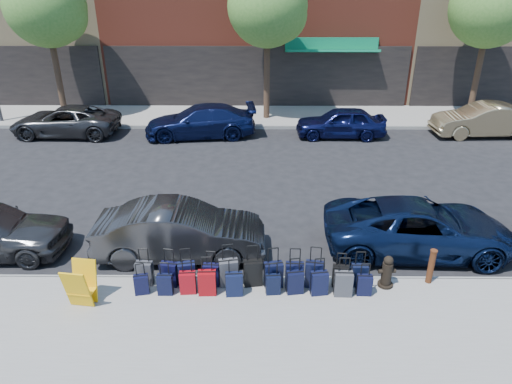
{
  "coord_description": "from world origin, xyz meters",
  "views": [
    {
      "loc": [
        0.14,
        -13.64,
        6.75
      ],
      "look_at": [
        0.05,
        -1.5,
        1.03
      ],
      "focal_mm": 32.0,
      "sensor_mm": 36.0,
      "label": 1
    }
  ],
  "objects_px": {
    "suitcase_front_5": "(253,273)",
    "car_near_1": "(180,232)",
    "tree_left": "(49,9)",
    "bollard": "(431,266)",
    "tree_right": "(494,9)",
    "fire_hydrant": "(387,272)",
    "car_far_3": "(484,120)",
    "car_far_1": "(200,121)",
    "car_near_2": "(419,227)",
    "car_far_0": "(65,121)",
    "display_rack": "(81,285)",
    "tree_center": "(270,9)",
    "car_far_2": "(341,122)"
  },
  "relations": [
    {
      "from": "tree_center",
      "to": "fire_hydrant",
      "type": "xyz_separation_m",
      "value": [
        2.48,
        -14.3,
        -4.89
      ]
    },
    {
      "from": "fire_hydrant",
      "to": "car_near_1",
      "type": "distance_m",
      "value": 5.27
    },
    {
      "from": "display_rack",
      "to": "tree_right",
      "type": "bearing_deg",
      "value": 52.87
    },
    {
      "from": "car_near_2",
      "to": "car_far_1",
      "type": "distance_m",
      "value": 12.01
    },
    {
      "from": "fire_hydrant",
      "to": "car_far_1",
      "type": "relative_size",
      "value": 0.16
    },
    {
      "from": "car_near_2",
      "to": "car_far_0",
      "type": "height_order",
      "value": "car_near_2"
    },
    {
      "from": "tree_right",
      "to": "car_far_3",
      "type": "relative_size",
      "value": 1.58
    },
    {
      "from": "fire_hydrant",
      "to": "car_near_2",
      "type": "height_order",
      "value": "car_near_2"
    },
    {
      "from": "car_far_0",
      "to": "car_far_1",
      "type": "relative_size",
      "value": 0.97
    },
    {
      "from": "tree_left",
      "to": "car_far_2",
      "type": "height_order",
      "value": "tree_left"
    },
    {
      "from": "tree_right",
      "to": "fire_hydrant",
      "type": "relative_size",
      "value": 9.0
    },
    {
      "from": "tree_left",
      "to": "car_far_3",
      "type": "relative_size",
      "value": 1.58
    },
    {
      "from": "suitcase_front_5",
      "to": "car_near_1",
      "type": "bearing_deg",
      "value": 134.36
    },
    {
      "from": "car_far_3",
      "to": "bollard",
      "type": "bearing_deg",
      "value": -30.6
    },
    {
      "from": "tree_left",
      "to": "display_rack",
      "type": "height_order",
      "value": "tree_left"
    },
    {
      "from": "tree_right",
      "to": "suitcase_front_5",
      "type": "bearing_deg",
      "value": -127.97
    },
    {
      "from": "car_far_1",
      "to": "car_far_0",
      "type": "bearing_deg",
      "value": -97.89
    },
    {
      "from": "tree_center",
      "to": "bollard",
      "type": "distance_m",
      "value": 15.36
    },
    {
      "from": "tree_center",
      "to": "car_far_2",
      "type": "distance_m",
      "value": 6.34
    },
    {
      "from": "tree_center",
      "to": "car_far_3",
      "type": "distance_m",
      "value": 11.23
    },
    {
      "from": "suitcase_front_5",
      "to": "car_far_0",
      "type": "xyz_separation_m",
      "value": [
        -8.92,
        11.72,
        0.21
      ]
    },
    {
      "from": "tree_left",
      "to": "car_far_0",
      "type": "xyz_separation_m",
      "value": [
        0.93,
        -2.56,
        -4.73
      ]
    },
    {
      "from": "tree_center",
      "to": "car_near_1",
      "type": "xyz_separation_m",
      "value": [
        -2.56,
        -12.81,
        -4.68
      ]
    },
    {
      "from": "fire_hydrant",
      "to": "car_far_3",
      "type": "distance_m",
      "value": 13.93
    },
    {
      "from": "tree_center",
      "to": "car_near_2",
      "type": "xyz_separation_m",
      "value": [
        3.78,
        -12.47,
        -4.71
      ]
    },
    {
      "from": "tree_center",
      "to": "display_rack",
      "type": "height_order",
      "value": "tree_center"
    },
    {
      "from": "tree_right",
      "to": "car_far_0",
      "type": "relative_size",
      "value": 1.48
    },
    {
      "from": "car_near_2",
      "to": "car_far_3",
      "type": "xyz_separation_m",
      "value": [
        6.13,
        9.95,
        0.06
      ]
    },
    {
      "from": "suitcase_front_5",
      "to": "car_far_1",
      "type": "bearing_deg",
      "value": 94.35
    },
    {
      "from": "tree_right",
      "to": "fire_hydrant",
      "type": "xyz_separation_m",
      "value": [
        -8.02,
        -14.3,
        -4.89
      ]
    },
    {
      "from": "fire_hydrant",
      "to": "car_far_2",
      "type": "relative_size",
      "value": 0.2
    },
    {
      "from": "suitcase_front_5",
      "to": "car_near_1",
      "type": "relative_size",
      "value": 0.23
    },
    {
      "from": "suitcase_front_5",
      "to": "car_near_2",
      "type": "bearing_deg",
      "value": 13.91
    },
    {
      "from": "suitcase_front_5",
      "to": "fire_hydrant",
      "type": "height_order",
      "value": "suitcase_front_5"
    },
    {
      "from": "tree_left",
      "to": "bollard",
      "type": "relative_size",
      "value": 8.16
    },
    {
      "from": "suitcase_front_5",
      "to": "car_far_2",
      "type": "distance_m",
      "value": 12.19
    },
    {
      "from": "suitcase_front_5",
      "to": "bollard",
      "type": "distance_m",
      "value": 4.2
    },
    {
      "from": "tree_right",
      "to": "car_far_2",
      "type": "distance_m",
      "value": 9.07
    },
    {
      "from": "tree_right",
      "to": "bollard",
      "type": "bearing_deg",
      "value": -116.15
    },
    {
      "from": "tree_center",
      "to": "tree_right",
      "type": "relative_size",
      "value": 1.0
    },
    {
      "from": "car_near_2",
      "to": "car_far_3",
      "type": "height_order",
      "value": "car_far_3"
    },
    {
      "from": "car_near_1",
      "to": "car_far_3",
      "type": "relative_size",
      "value": 0.96
    },
    {
      "from": "suitcase_front_5",
      "to": "car_far_3",
      "type": "height_order",
      "value": "car_far_3"
    },
    {
      "from": "display_rack",
      "to": "car_near_2",
      "type": "distance_m",
      "value": 8.57
    },
    {
      "from": "tree_right",
      "to": "car_far_2",
      "type": "relative_size",
      "value": 1.78
    },
    {
      "from": "tree_right",
      "to": "car_far_3",
      "type": "xyz_separation_m",
      "value": [
        -0.59,
        -2.52,
        -4.65
      ]
    },
    {
      "from": "tree_left",
      "to": "fire_hydrant",
      "type": "distance_m",
      "value": 19.92
    },
    {
      "from": "tree_left",
      "to": "suitcase_front_5",
      "type": "distance_m",
      "value": 18.04
    },
    {
      "from": "car_far_0",
      "to": "car_far_3",
      "type": "bearing_deg",
      "value": 91.27
    },
    {
      "from": "suitcase_front_5",
      "to": "car_far_3",
      "type": "distance_m",
      "value": 15.8
    }
  ]
}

